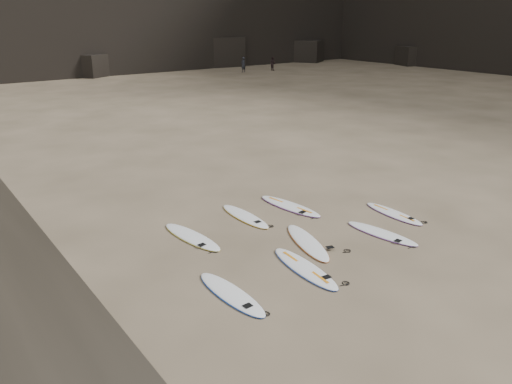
% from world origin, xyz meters
% --- Properties ---
extents(ground, '(240.00, 240.00, 0.00)m').
position_xyz_m(ground, '(0.00, 0.00, 0.00)').
color(ground, '#897559').
rests_on(ground, ground).
extents(surfboard_0, '(0.69, 2.61, 0.09)m').
position_xyz_m(surfboard_0, '(-4.31, -0.74, 0.05)').
color(surfboard_0, white).
rests_on(surfboard_0, ground).
extents(surfboard_1, '(0.93, 2.79, 0.10)m').
position_xyz_m(surfboard_1, '(-1.99, -0.83, 0.05)').
color(surfboard_1, white).
rests_on(surfboard_1, ground).
extents(surfboard_2, '(1.47, 2.77, 0.10)m').
position_xyz_m(surfboard_2, '(-0.85, 0.32, 0.05)').
color(surfboard_2, white).
rests_on(surfboard_2, ground).
extents(surfboard_3, '(0.91, 2.57, 0.09)m').
position_xyz_m(surfboard_3, '(1.44, -0.57, 0.05)').
color(surfboard_3, white).
rests_on(surfboard_3, ground).
extents(surfboard_4, '(0.71, 2.45, 0.09)m').
position_xyz_m(surfboard_4, '(3.05, 0.26, 0.04)').
color(surfboard_4, white).
rests_on(surfboard_4, ground).
extents(surfboard_5, '(0.94, 2.73, 0.10)m').
position_xyz_m(surfboard_5, '(-3.45, 2.72, 0.05)').
color(surfboard_5, white).
rests_on(surfboard_5, ground).
extents(surfboard_6, '(0.64, 2.55, 0.09)m').
position_xyz_m(surfboard_6, '(-1.19, 3.09, 0.05)').
color(surfboard_6, white).
rests_on(surfboard_6, ground).
extents(surfboard_7, '(0.98, 2.85, 0.10)m').
position_xyz_m(surfboard_7, '(0.63, 2.91, 0.05)').
color(surfboard_7, white).
rests_on(surfboard_7, ground).
extents(person_a, '(0.68, 0.49, 1.71)m').
position_xyz_m(person_a, '(23.53, 38.43, 0.86)').
color(person_a, black).
rests_on(person_a, ground).
extents(person_b, '(0.60, 0.77, 1.57)m').
position_xyz_m(person_b, '(27.46, 37.95, 0.78)').
color(person_b, black).
rests_on(person_b, ground).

